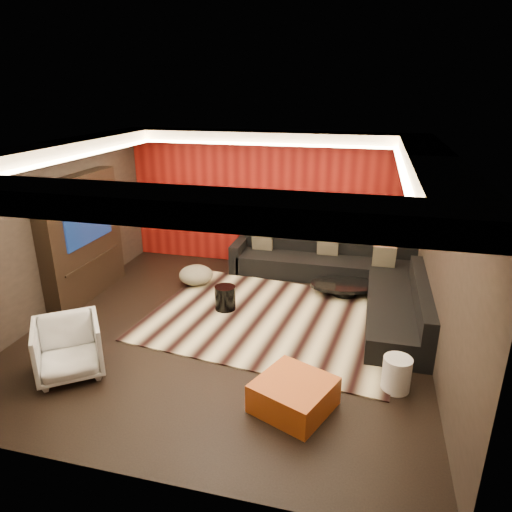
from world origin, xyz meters
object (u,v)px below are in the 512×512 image
(coffee_table, at_px, (344,289))
(orange_ottoman, at_px, (294,395))
(white_side_table, at_px, (396,374))
(drum_stool, at_px, (225,298))
(sectional_sofa, at_px, (348,280))
(armchair, at_px, (68,348))

(coffee_table, height_order, orange_ottoman, orange_ottoman)
(coffee_table, distance_m, white_side_table, 2.80)
(white_side_table, bearing_deg, orange_ottoman, -150.52)
(white_side_table, bearing_deg, coffee_table, 107.05)
(drum_stool, relative_size, white_side_table, 0.93)
(coffee_table, distance_m, drum_stool, 2.23)
(sectional_sofa, bearing_deg, orange_ottoman, -96.93)
(orange_ottoman, bearing_deg, armchair, -179.49)
(coffee_table, distance_m, sectional_sofa, 0.19)
(coffee_table, relative_size, sectional_sofa, 0.34)
(drum_stool, relative_size, sectional_sofa, 0.11)
(drum_stool, xyz_separation_m, armchair, (-1.43, -2.26, 0.15))
(orange_ottoman, bearing_deg, white_side_table, 29.48)
(coffee_table, xyz_separation_m, sectional_sofa, (0.05, 0.12, 0.14))
(coffee_table, relative_size, orange_ottoman, 1.52)
(coffee_table, bearing_deg, drum_stool, -150.12)
(orange_ottoman, bearing_deg, sectional_sofa, 83.07)
(coffee_table, height_order, drum_stool, drum_stool)
(drum_stool, relative_size, orange_ottoman, 0.51)
(armchair, distance_m, sectional_sofa, 4.88)
(orange_ottoman, xyz_separation_m, armchair, (-2.99, -0.03, 0.20))
(orange_ottoman, bearing_deg, drum_stool, 125.04)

